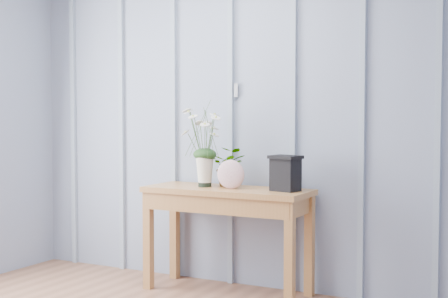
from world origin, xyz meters
The scene contains 5 objects.
sideboard centered at (-0.15, 1.99, 0.64)m, with size 1.20×0.45×0.75m.
daisy_vase centered at (-0.33, 1.99, 1.13)m, with size 0.43×0.33×0.61m.
spider_plant centered at (-0.19, 2.11, 0.89)m, with size 0.26×0.22×0.29m, color #173916.
felt_disc_vessel centered at (-0.10, 1.95, 0.85)m, with size 0.21×0.06×0.21m, color #985475.
carved_box centered at (0.29, 2.01, 0.88)m, with size 0.23×0.20×0.24m.
Camera 1 is at (2.10, -2.30, 1.30)m, focal length 55.00 mm.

